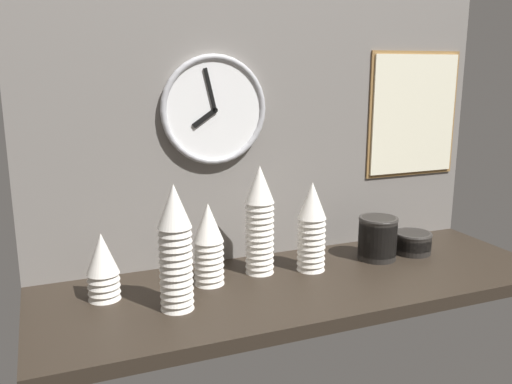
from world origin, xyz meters
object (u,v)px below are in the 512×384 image
bowl_stack_right (378,237)px  menu_board (414,114)px  cup_stack_center (260,220)px  wall_clock (214,110)px  cup_stack_center_right (312,227)px  cup_stack_center_left (209,244)px  bowl_stack_far_right (413,242)px  cup_stack_left (175,248)px  cup_stack_far_left (103,267)px

bowl_stack_right → menu_board: menu_board is taller
cup_stack_center → wall_clock: wall_clock is taller
cup_stack_center_right → menu_board: bearing=19.8°
cup_stack_center → cup_stack_center_left: size_ratio=1.38×
cup_stack_center → bowl_stack_far_right: size_ratio=2.61×
cup_stack_center_right → cup_stack_center: bearing=166.0°
cup_stack_left → cup_stack_center_right: bearing=14.6°
cup_stack_center_left → bowl_stack_right: 59.58cm
cup_stack_far_left → bowl_stack_right: (89.99, -0.91, -2.04)cm
cup_stack_far_left → bowl_stack_far_right: cup_stack_far_left is taller
bowl_stack_far_right → cup_stack_left: bearing=-171.4°
cup_stack_far_left → cup_stack_center_right: (64.37, -1.61, 4.76)cm
cup_stack_left → cup_stack_center: 34.73cm
cup_stack_center_right → bowl_stack_far_right: cup_stack_center_right is taller
cup_stack_far_left → cup_stack_center_right: size_ratio=0.67×
cup_stack_center_left → wall_clock: wall_clock is taller
bowl_stack_right → menu_board: bearing=34.8°
bowl_stack_right → cup_stack_center: bearing=175.5°
bowl_stack_right → wall_clock: bearing=162.0°
bowl_stack_far_right → menu_board: (10.50, 17.31, 42.60)cm
cup_stack_left → menu_board: (98.00, 30.57, 29.36)cm
cup_stack_left → bowl_stack_right: bearing=10.1°
cup_stack_left → cup_stack_far_left: 23.53cm
wall_clock → menu_board: bearing=0.7°
cup_stack_far_left → menu_board: 122.41cm
cup_stack_center → bowl_stack_right: 43.02cm
cup_stack_center_right → wall_clock: bearing=146.1°
cup_stack_left → wall_clock: 49.22cm
cup_stack_center → wall_clock: bearing=126.4°
bowl_stack_far_right → wall_clock: wall_clock is taller
cup_stack_center_left → cup_stack_far_left: bearing=179.1°
bowl_stack_right → wall_clock: size_ratio=0.43×
bowl_stack_far_right → wall_clock: size_ratio=0.38×
cup_stack_left → cup_stack_center: same height
cup_stack_center → bowl_stack_right: size_ratio=2.36×
cup_stack_center_left → bowl_stack_right: (59.37, -0.44, -4.89)cm
menu_board → cup_stack_center_right: bearing=-160.2°
cup_stack_far_left → menu_board: size_ratio=0.42×
bowl_stack_right → cup_stack_left: bearing=-169.9°
cup_stack_center_right → bowl_stack_right: bearing=1.6°
cup_stack_center_left → menu_board: (84.86, 17.25, 34.12)cm
cup_stack_left → cup_stack_center: (30.72, 16.20, 0.00)cm
cup_stack_left → wall_clock: (20.78, 29.68, 33.32)cm
cup_stack_left → bowl_stack_right: (72.51, 12.88, -9.65)cm
cup_stack_left → cup_stack_center_right: (46.88, 12.18, -2.85)cm
menu_board → bowl_stack_right: bearing=-145.2°
cup_stack_center_left → wall_clock: bearing=64.9°
cup_stack_center → bowl_stack_right: (41.79, -3.32, -9.65)cm
cup_stack_center → bowl_stack_right: cup_stack_center is taller
cup_stack_left → cup_stack_far_left: bearing=141.7°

